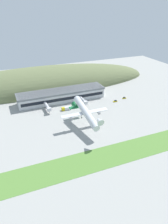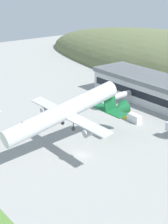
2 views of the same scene
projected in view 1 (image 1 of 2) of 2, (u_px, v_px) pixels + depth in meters
name	position (u px, v px, depth m)	size (l,w,h in m)	color
ground_plane	(91.00, 124.00, 174.82)	(376.24, 376.24, 0.00)	#9E9E99
grass_strip_foreground	(118.00, 153.00, 140.41)	(338.62, 20.36, 0.08)	#568438
hill_backdrop	(38.00, 87.00, 249.60)	(274.23, 69.50, 44.40)	#667047
terminal_building	(62.00, 95.00, 213.66)	(85.80, 18.58, 10.51)	silver
jetway_0	(47.00, 107.00, 193.47)	(3.38, 16.35, 5.43)	silver
jetway_1	(83.00, 100.00, 205.79)	(3.38, 15.60, 5.43)	silver
cargo_airplane	(85.00, 112.00, 165.81)	(37.65, 51.67, 14.87)	silver
service_car_0	(115.00, 101.00, 212.74)	(4.24, 1.78, 1.46)	gold
service_car_1	(124.00, 98.00, 219.85)	(3.89, 2.19, 1.41)	gold
fuel_truck	(66.00, 109.00, 196.20)	(8.64, 3.11, 2.87)	gold
traffic_cone_0	(107.00, 109.00, 198.58)	(0.52, 0.52, 0.58)	orange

